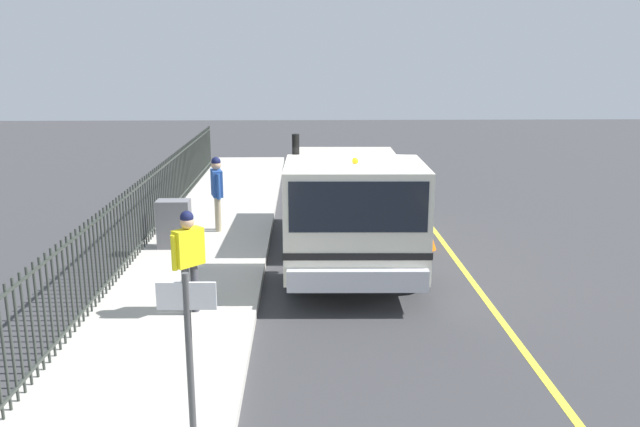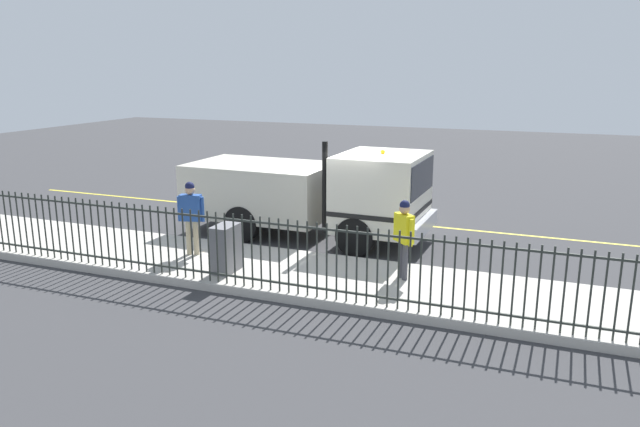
{
  "view_description": "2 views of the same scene",
  "coord_description": "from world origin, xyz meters",
  "px_view_note": "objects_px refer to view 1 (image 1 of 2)",
  "views": [
    {
      "loc": [
        0.65,
        12.0,
        4.21
      ],
      "look_at": [
        0.36,
        0.72,
        1.43
      ],
      "focal_mm": 36.4,
      "sensor_mm": 36.0,
      "label": 1
    },
    {
      "loc": [
        14.23,
        4.98,
        4.51
      ],
      "look_at": [
        1.71,
        0.02,
        1.2
      ],
      "focal_mm": 33.8,
      "sensor_mm": 36.0,
      "label": 2
    }
  ],
  "objects_px": {
    "work_truck": "(350,201)",
    "worker_standing": "(188,251)",
    "pedestrian_distant": "(217,186)",
    "traffic_cone": "(425,233)",
    "utility_cabinet": "(174,224)",
    "street_sign": "(190,368)"
  },
  "relations": [
    {
      "from": "pedestrian_distant",
      "to": "traffic_cone",
      "type": "bearing_deg",
      "value": -117.85
    },
    {
      "from": "work_truck",
      "to": "traffic_cone",
      "type": "height_order",
      "value": "work_truck"
    },
    {
      "from": "pedestrian_distant",
      "to": "traffic_cone",
      "type": "distance_m",
      "value": 4.91
    },
    {
      "from": "traffic_cone",
      "to": "street_sign",
      "type": "height_order",
      "value": "street_sign"
    },
    {
      "from": "work_truck",
      "to": "worker_standing",
      "type": "height_order",
      "value": "work_truck"
    },
    {
      "from": "pedestrian_distant",
      "to": "street_sign",
      "type": "height_order",
      "value": "street_sign"
    },
    {
      "from": "pedestrian_distant",
      "to": "traffic_cone",
      "type": "height_order",
      "value": "pedestrian_distant"
    },
    {
      "from": "utility_cabinet",
      "to": "traffic_cone",
      "type": "distance_m",
      "value": 5.49
    },
    {
      "from": "utility_cabinet",
      "to": "street_sign",
      "type": "bearing_deg",
      "value": 102.09
    },
    {
      "from": "utility_cabinet",
      "to": "traffic_cone",
      "type": "height_order",
      "value": "utility_cabinet"
    },
    {
      "from": "traffic_cone",
      "to": "utility_cabinet",
      "type": "bearing_deg",
      "value": 2.73
    },
    {
      "from": "utility_cabinet",
      "to": "pedestrian_distant",
      "type": "bearing_deg",
      "value": -119.33
    },
    {
      "from": "work_truck",
      "to": "street_sign",
      "type": "distance_m",
      "value": 7.9
    },
    {
      "from": "worker_standing",
      "to": "utility_cabinet",
      "type": "relative_size",
      "value": 1.63
    },
    {
      "from": "worker_standing",
      "to": "utility_cabinet",
      "type": "distance_m",
      "value": 3.83
    },
    {
      "from": "work_truck",
      "to": "pedestrian_distant",
      "type": "relative_size",
      "value": 3.79
    },
    {
      "from": "worker_standing",
      "to": "traffic_cone",
      "type": "height_order",
      "value": "worker_standing"
    },
    {
      "from": "pedestrian_distant",
      "to": "utility_cabinet",
      "type": "bearing_deg",
      "value": 135.87
    },
    {
      "from": "utility_cabinet",
      "to": "worker_standing",
      "type": "bearing_deg",
      "value": 104.62
    },
    {
      "from": "work_truck",
      "to": "worker_standing",
      "type": "bearing_deg",
      "value": 48.08
    },
    {
      "from": "work_truck",
      "to": "pedestrian_distant",
      "type": "bearing_deg",
      "value": -34.09
    },
    {
      "from": "pedestrian_distant",
      "to": "work_truck",
      "type": "bearing_deg",
      "value": -140.13
    }
  ]
}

